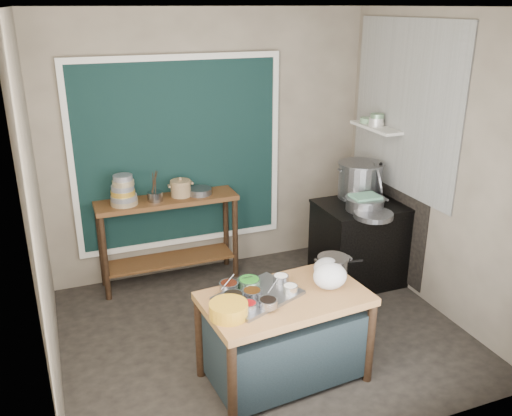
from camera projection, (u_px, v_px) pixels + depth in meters
name	position (u px, v px, depth m)	size (l,w,h in m)	color
floor	(262.00, 333.00, 4.97)	(3.50, 3.00, 0.02)	#2F2A24
back_wall	(210.00, 146.00, 5.79)	(3.50, 0.02, 2.80)	gray
left_wall	(35.00, 216.00, 3.87)	(0.02, 3.00, 2.80)	gray
right_wall	(437.00, 166.00, 5.07)	(0.02, 3.00, 2.80)	gray
ceiling	(264.00, 5.00, 3.97)	(3.50, 3.00, 0.02)	gray
curtain_panel	(179.00, 154.00, 5.65)	(2.10, 0.02, 1.90)	black
curtain_frame	(179.00, 154.00, 5.64)	(2.22, 0.03, 2.02)	beige
tile_panel	(404.00, 108.00, 5.38)	(0.02, 1.70, 1.70)	#B2B2AA
soot_patch	(389.00, 212.00, 5.88)	(0.01, 1.30, 1.30)	black
wall_shelf	(376.00, 128.00, 5.70)	(0.22, 0.70, 0.03)	beige
prep_table	(284.00, 338.00, 4.23)	(1.25, 0.72, 0.75)	#965E36
back_counter	(169.00, 240.00, 5.73)	(1.45, 0.40, 0.95)	#4F3016
stove_block	(361.00, 244.00, 5.76)	(0.90, 0.68, 0.85)	black
stove_top	(364.00, 205.00, 5.60)	(0.92, 0.69, 0.03)	black
condiment_tray	(258.00, 296.00, 4.07)	(0.60, 0.43, 0.03)	gray
condiment_bowls	(252.00, 291.00, 4.05)	(0.59, 0.48, 0.07)	gray
yellow_basin	(229.00, 310.00, 3.81)	(0.28, 0.28, 0.11)	#B3791F
saucepan	(333.00, 265.00, 4.42)	(0.26, 0.26, 0.14)	gray
plastic_bag_a	(330.00, 276.00, 4.18)	(0.27, 0.23, 0.20)	white
plastic_bag_b	(327.00, 268.00, 4.35)	(0.22, 0.18, 0.16)	white
bowl_stack	(124.00, 192.00, 5.34)	(0.27, 0.27, 0.30)	tan
utensil_cup	(155.00, 196.00, 5.47)	(0.16, 0.16, 0.09)	gray
ceramic_crock	(181.00, 189.00, 5.59)	(0.22, 0.22, 0.15)	olive
wide_bowl	(200.00, 191.00, 5.67)	(0.25, 0.25, 0.06)	gray
stock_pot	(360.00, 180.00, 5.73)	(0.49, 0.49, 0.38)	gray
pot_lid	(378.00, 182.00, 5.64)	(0.41, 0.41, 0.02)	gray
steamer	(365.00, 204.00, 5.42)	(0.41, 0.41, 0.13)	gray
green_cloth	(365.00, 196.00, 5.39)	(0.28, 0.21, 0.02)	#609B80
shallow_pan	(373.00, 215.00, 5.24)	(0.38, 0.38, 0.05)	gray
shelf_bowl_stack	(377.00, 120.00, 5.67)	(0.16, 0.16, 0.13)	silver
shelf_bowl_green	(367.00, 120.00, 5.84)	(0.15, 0.15, 0.05)	gray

